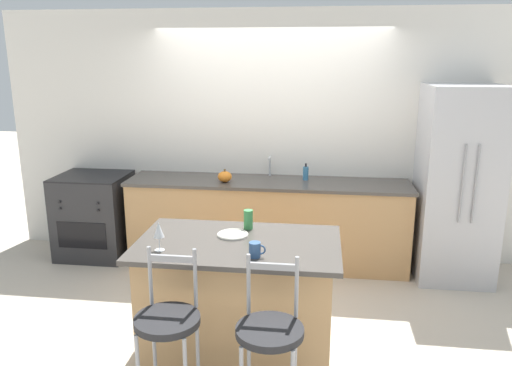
{
  "coord_description": "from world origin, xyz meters",
  "views": [
    {
      "loc": [
        0.55,
        -4.73,
        2.22
      ],
      "look_at": [
        -0.01,
        -0.54,
        1.13
      ],
      "focal_mm": 35.0,
      "sensor_mm": 36.0,
      "label": 1
    }
  ],
  "objects_px": {
    "refrigerator": "(457,184)",
    "dinner_plate": "(233,234)",
    "oven_range": "(95,215)",
    "bar_stool_far": "(270,347)",
    "bar_stool_near": "(168,336)",
    "wine_glass": "(159,230)",
    "soap_bottle": "(306,173)",
    "pumpkin_decoration": "(225,177)",
    "coffee_mug": "(255,250)",
    "tumbler_cup": "(248,219)"
  },
  "relations": [
    {
      "from": "dinner_plate",
      "to": "pumpkin_decoration",
      "type": "bearing_deg",
      "value": 103.02
    },
    {
      "from": "bar_stool_far",
      "to": "pumpkin_decoration",
      "type": "distance_m",
      "value": 2.58
    },
    {
      "from": "wine_glass",
      "to": "pumpkin_decoration",
      "type": "height_order",
      "value": "wine_glass"
    },
    {
      "from": "refrigerator",
      "to": "coffee_mug",
      "type": "distance_m",
      "value": 2.66
    },
    {
      "from": "oven_range",
      "to": "coffee_mug",
      "type": "height_order",
      "value": "coffee_mug"
    },
    {
      "from": "bar_stool_far",
      "to": "coffee_mug",
      "type": "height_order",
      "value": "bar_stool_far"
    },
    {
      "from": "dinner_plate",
      "to": "pumpkin_decoration",
      "type": "relative_size",
      "value": 1.56
    },
    {
      "from": "oven_range",
      "to": "soap_bottle",
      "type": "bearing_deg",
      "value": 2.87
    },
    {
      "from": "bar_stool_far",
      "to": "wine_glass",
      "type": "distance_m",
      "value": 1.08
    },
    {
      "from": "pumpkin_decoration",
      "to": "soap_bottle",
      "type": "height_order",
      "value": "soap_bottle"
    },
    {
      "from": "dinner_plate",
      "to": "coffee_mug",
      "type": "relative_size",
      "value": 2.07
    },
    {
      "from": "oven_range",
      "to": "coffee_mug",
      "type": "relative_size",
      "value": 8.38
    },
    {
      "from": "oven_range",
      "to": "bar_stool_far",
      "type": "distance_m",
      "value": 3.39
    },
    {
      "from": "tumbler_cup",
      "to": "pumpkin_decoration",
      "type": "distance_m",
      "value": 1.49
    },
    {
      "from": "refrigerator",
      "to": "dinner_plate",
      "type": "height_order",
      "value": "refrigerator"
    },
    {
      "from": "oven_range",
      "to": "dinner_plate",
      "type": "distance_m",
      "value": 2.56
    },
    {
      "from": "bar_stool_near",
      "to": "wine_glass",
      "type": "bearing_deg",
      "value": 112.02
    },
    {
      "from": "pumpkin_decoration",
      "to": "wine_glass",
      "type": "bearing_deg",
      "value": -92.31
    },
    {
      "from": "refrigerator",
      "to": "dinner_plate",
      "type": "bearing_deg",
      "value": -140.65
    },
    {
      "from": "refrigerator",
      "to": "tumbler_cup",
      "type": "height_order",
      "value": "refrigerator"
    },
    {
      "from": "bar_stool_far",
      "to": "pumpkin_decoration",
      "type": "relative_size",
      "value": 7.47
    },
    {
      "from": "refrigerator",
      "to": "oven_range",
      "type": "distance_m",
      "value": 3.89
    },
    {
      "from": "bar_stool_far",
      "to": "dinner_plate",
      "type": "xyz_separation_m",
      "value": [
        -0.37,
        0.87,
        0.35
      ]
    },
    {
      "from": "bar_stool_near",
      "to": "pumpkin_decoration",
      "type": "distance_m",
      "value": 2.44
    },
    {
      "from": "coffee_mug",
      "to": "pumpkin_decoration",
      "type": "xyz_separation_m",
      "value": [
        -0.58,
        1.96,
        0.0
      ]
    },
    {
      "from": "soap_bottle",
      "to": "oven_range",
      "type": "bearing_deg",
      "value": -177.13
    },
    {
      "from": "oven_range",
      "to": "wine_glass",
      "type": "height_order",
      "value": "wine_glass"
    },
    {
      "from": "dinner_plate",
      "to": "soap_bottle",
      "type": "height_order",
      "value": "soap_bottle"
    },
    {
      "from": "oven_range",
      "to": "pumpkin_decoration",
      "type": "bearing_deg",
      "value": -3.29
    },
    {
      "from": "bar_stool_far",
      "to": "pumpkin_decoration",
      "type": "height_order",
      "value": "bar_stool_far"
    },
    {
      "from": "bar_stool_near",
      "to": "bar_stool_far",
      "type": "xyz_separation_m",
      "value": [
        0.61,
        -0.04,
        0.0
      ]
    },
    {
      "from": "wine_glass",
      "to": "tumbler_cup",
      "type": "xyz_separation_m",
      "value": [
        0.53,
        0.51,
        -0.07
      ]
    },
    {
      "from": "refrigerator",
      "to": "wine_glass",
      "type": "height_order",
      "value": "refrigerator"
    },
    {
      "from": "refrigerator",
      "to": "oven_range",
      "type": "bearing_deg",
      "value": 179.35
    },
    {
      "from": "oven_range",
      "to": "refrigerator",
      "type": "bearing_deg",
      "value": -0.65
    },
    {
      "from": "oven_range",
      "to": "soap_bottle",
      "type": "xyz_separation_m",
      "value": [
        2.35,
        0.12,
        0.53
      ]
    },
    {
      "from": "oven_range",
      "to": "dinner_plate",
      "type": "xyz_separation_m",
      "value": [
        1.88,
        -1.67,
        0.47
      ]
    },
    {
      "from": "refrigerator",
      "to": "bar_stool_near",
      "type": "bearing_deg",
      "value": -132.24
    },
    {
      "from": "wine_glass",
      "to": "tumbler_cup",
      "type": "relative_size",
      "value": 1.38
    },
    {
      "from": "coffee_mug",
      "to": "oven_range",
      "type": "bearing_deg",
      "value": 135.79
    },
    {
      "from": "dinner_plate",
      "to": "pumpkin_decoration",
      "type": "xyz_separation_m",
      "value": [
        -0.37,
        1.58,
        0.04
      ]
    },
    {
      "from": "oven_range",
      "to": "soap_bottle",
      "type": "relative_size",
      "value": 5.24
    },
    {
      "from": "bar_stool_near",
      "to": "dinner_plate",
      "type": "relative_size",
      "value": 4.78
    },
    {
      "from": "soap_bottle",
      "to": "refrigerator",
      "type": "bearing_deg",
      "value": -6.11
    },
    {
      "from": "tumbler_cup",
      "to": "soap_bottle",
      "type": "distance_m",
      "value": 1.67
    },
    {
      "from": "pumpkin_decoration",
      "to": "refrigerator",
      "type": "bearing_deg",
      "value": 1.07
    },
    {
      "from": "coffee_mug",
      "to": "pumpkin_decoration",
      "type": "bearing_deg",
      "value": 106.59
    },
    {
      "from": "coffee_mug",
      "to": "pumpkin_decoration",
      "type": "distance_m",
      "value": 2.04
    },
    {
      "from": "bar_stool_near",
      "to": "tumbler_cup",
      "type": "height_order",
      "value": "bar_stool_near"
    },
    {
      "from": "oven_range",
      "to": "soap_bottle",
      "type": "distance_m",
      "value": 2.42
    }
  ]
}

